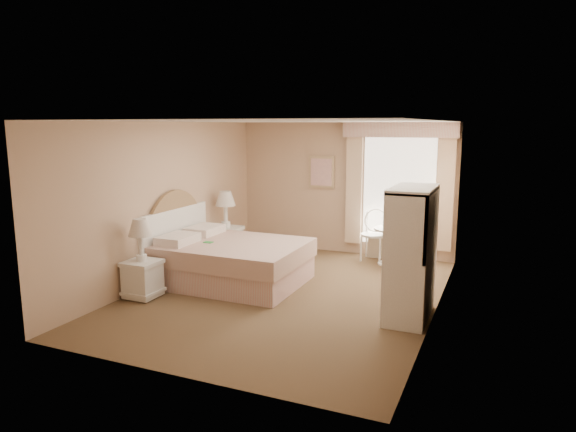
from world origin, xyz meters
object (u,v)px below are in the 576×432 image
at_px(cafe_chair, 374,230).
at_px(armoire, 411,264).
at_px(nightstand_far, 226,234).
at_px(round_table, 392,240).
at_px(bed, 226,259).
at_px(nightstand_near, 142,269).

height_order(cafe_chair, armoire, armoire).
distance_m(nightstand_far, cafe_chair, 2.73).
distance_m(round_table, cafe_chair, 0.45).
bearing_deg(bed, nightstand_near, -122.56).
bearing_deg(bed, cafe_chair, 51.61).
relative_size(bed, armoire, 1.29).
bearing_deg(nightstand_near, armoire, 11.35).
xyz_separation_m(bed, armoire, (2.93, -0.40, 0.34)).
distance_m(nightstand_near, armoire, 3.73).
bearing_deg(nightstand_far, nightstand_near, -90.00).
xyz_separation_m(bed, nightstand_far, (-0.72, 1.25, 0.10)).
bearing_deg(round_table, nightstand_near, -132.35).
height_order(nightstand_far, cafe_chair, nightstand_far).
height_order(nightstand_near, round_table, nightstand_near).
bearing_deg(nightstand_near, bed, 57.44).
relative_size(round_table, armoire, 0.39).
relative_size(bed, cafe_chair, 2.33).
distance_m(cafe_chair, armoire, 2.91).
distance_m(bed, nightstand_near, 1.35).
relative_size(nightstand_near, cafe_chair, 1.21).
bearing_deg(armoire, nightstand_near, -168.65).
height_order(nightstand_far, armoire, armoire).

